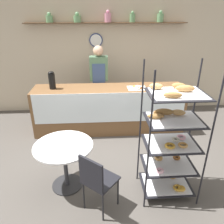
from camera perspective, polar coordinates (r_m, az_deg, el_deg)
The scene contains 9 objects.
ground_plane at distance 3.82m, azimuth 0.49°, elevation -14.56°, with size 14.00×14.00×0.00m, color #4C4742.
back_wall at distance 5.64m, azimuth -1.44°, elevation 14.02°, with size 10.00×0.30×2.70m.
display_counter at distance 4.75m, azimuth -0.70°, elevation 0.77°, with size 3.17×0.68×0.98m.
pastry_rack at distance 3.01m, azimuth 15.10°, elevation -6.48°, with size 0.76×0.57×1.89m.
person_worker at distance 5.05m, azimuth -3.42°, elevation 8.10°, with size 0.40×0.23×1.76m.
cafe_table at distance 3.25m, azimuth -12.35°, elevation -10.97°, with size 0.84×0.84×0.72m.
cafe_chair at distance 2.84m, azimuth -4.15°, elevation -16.98°, with size 0.54×0.54×0.87m.
coffee_carafe at distance 4.61m, azimuth -15.43°, elevation 7.99°, with size 0.13×0.13×0.36m.
donut_tray_counter at distance 4.53m, azimuth 6.66°, elevation 6.33°, with size 0.38×0.31×0.05m.
Camera 1 is at (-0.22, -2.95, 2.42)m, focal length 35.00 mm.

